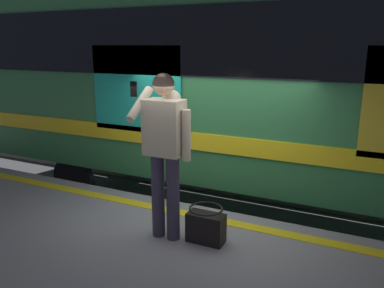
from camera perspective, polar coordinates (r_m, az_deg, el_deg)
ground_plane at (r=5.46m, az=1.61°, el=-17.54°), size 23.53×23.53×0.00m
safety_line at (r=4.81m, az=0.20°, el=-10.43°), size 14.39×0.16×0.01m
track_rail_near at (r=6.34m, az=5.89°, el=-11.98°), size 19.09×0.08×0.16m
track_rail_far at (r=7.59m, az=9.63°, el=-7.52°), size 19.09×0.08×0.16m
train_carriage at (r=6.22m, az=14.09°, el=10.58°), size 10.58×2.88×3.96m
passenger at (r=3.97m, az=-4.00°, el=0.08°), size 0.57×0.55×1.76m
handbag at (r=4.15m, az=2.06°, el=-11.99°), size 0.40×0.36×0.39m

